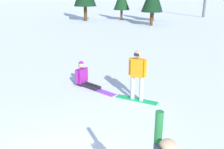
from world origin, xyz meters
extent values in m
cylinder|color=#237238|center=(1.71, -0.90, 1.75)|extent=(0.11, 0.11, 0.60)
sphere|color=tan|center=(1.76, -1.15, 1.66)|extent=(0.24, 0.24, 0.24)
cube|color=black|center=(1.62, -1.18, 1.67)|extent=(0.07, 0.17, 0.08)
cube|color=#19B259|center=(2.51, 3.93, 0.01)|extent=(1.38, 1.06, 0.02)
cylinder|color=#B7B7BC|center=(2.64, 3.84, 0.44)|extent=(0.15, 0.15, 0.83)
cylinder|color=#B7B7BC|center=(2.38, 4.02, 0.44)|extent=(0.15, 0.15, 0.83)
cube|color=orange|center=(2.51, 3.93, 1.15)|extent=(0.47, 0.42, 0.60)
cylinder|color=orange|center=(2.73, 3.78, 1.16)|extent=(0.11, 0.11, 0.58)
cylinder|color=orange|center=(2.30, 4.08, 1.16)|extent=(0.11, 0.11, 0.58)
sphere|color=tan|center=(2.51, 3.93, 1.61)|extent=(0.24, 0.24, 0.24)
cube|color=black|center=(2.43, 3.81, 1.62)|extent=(0.16, 0.13, 0.08)
cube|color=black|center=(0.68, 5.62, 0.05)|extent=(0.46, 0.45, 0.10)
cylinder|color=black|center=(1.09, 5.31, 0.07)|extent=(0.64, 0.69, 0.14)
cylinder|color=black|center=(0.94, 5.18, 0.07)|extent=(0.64, 0.69, 0.14)
cube|color=#993FD8|center=(1.28, 4.95, 0.01)|extent=(1.25, 1.35, 0.02)
cube|color=#8C1E8C|center=(0.68, 5.62, 0.38)|extent=(0.46, 0.45, 0.56)
cylinder|color=#8C1E8C|center=(0.87, 5.79, 0.40)|extent=(0.11, 0.11, 0.52)
cylinder|color=#8C1E8C|center=(0.48, 5.44, 0.40)|extent=(0.11, 0.11, 0.52)
sphere|color=tan|center=(0.68, 5.62, 0.82)|extent=(0.24, 0.24, 0.24)
sphere|color=#8C1E8C|center=(0.68, 5.62, 0.87)|extent=(0.20, 0.20, 0.20)
cylinder|color=#472D19|center=(9.28, 26.12, 0.66)|extent=(0.30, 0.30, 1.32)
cylinder|color=#472D19|center=(1.35, 27.06, 0.86)|extent=(0.39, 0.39, 1.72)
cylinder|color=#472D19|center=(5.75, 27.53, 0.61)|extent=(0.28, 0.28, 1.22)
cylinder|color=#472D19|center=(8.02, 22.14, 0.70)|extent=(0.32, 0.32, 1.39)
camera|label=1|loc=(0.71, -3.80, 3.58)|focal=40.56mm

